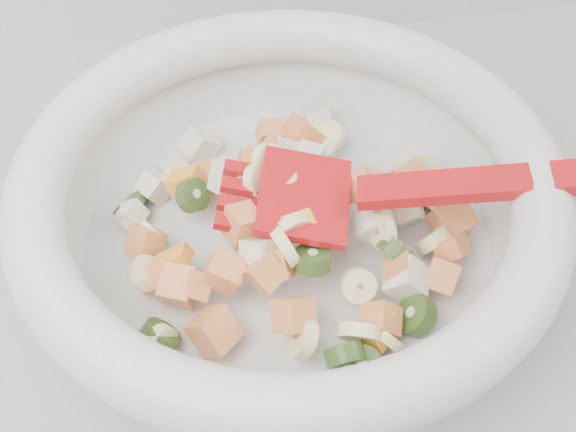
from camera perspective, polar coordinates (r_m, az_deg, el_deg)
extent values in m
cylinder|color=silver|center=(0.56, 0.00, -2.61)|extent=(0.29, 0.29, 0.02)
torus|color=silver|center=(0.51, 0.00, 2.24)|extent=(0.36, 0.36, 0.04)
cylinder|color=beige|center=(0.57, -10.96, -0.06)|extent=(0.02, 0.03, 0.03)
cylinder|color=beige|center=(0.50, -0.25, -2.22)|extent=(0.02, 0.04, 0.04)
cylinder|color=beige|center=(0.50, 6.87, -8.47)|extent=(0.02, 0.03, 0.04)
cylinder|color=beige|center=(0.53, -2.06, 2.49)|extent=(0.03, 0.03, 0.03)
cylinder|color=beige|center=(0.57, 0.97, 3.99)|extent=(0.03, 0.03, 0.02)
cylinder|color=beige|center=(0.59, 9.63, 2.94)|extent=(0.04, 0.03, 0.03)
cylinder|color=beige|center=(0.49, 5.16, -8.30)|extent=(0.04, 0.02, 0.04)
cylinder|color=beige|center=(0.53, -0.13, 2.18)|extent=(0.03, 0.03, 0.02)
cylinder|color=beige|center=(0.60, 2.37, 5.01)|extent=(0.03, 0.03, 0.02)
cylinder|color=beige|center=(0.58, -8.11, 2.57)|extent=(0.03, 0.03, 0.02)
cylinder|color=beige|center=(0.50, 0.33, -0.88)|extent=(0.03, 0.02, 0.03)
cylinder|color=beige|center=(0.50, -9.03, -8.88)|extent=(0.03, 0.02, 0.03)
cylinder|color=beige|center=(0.54, 10.29, -1.68)|extent=(0.03, 0.02, 0.03)
cylinder|color=beige|center=(0.55, -3.75, 2.75)|extent=(0.02, 0.02, 0.02)
cylinder|color=beige|center=(0.50, 5.06, -4.96)|extent=(0.03, 0.02, 0.03)
cylinder|color=beige|center=(0.57, 10.64, 1.58)|extent=(0.03, 0.02, 0.03)
cylinder|color=beige|center=(0.60, 2.98, 5.60)|extent=(0.03, 0.03, 0.03)
cylinder|color=beige|center=(0.52, -9.76, -4.10)|extent=(0.03, 0.04, 0.03)
cylinder|color=beige|center=(0.48, 1.03, -8.65)|extent=(0.02, 0.03, 0.03)
cylinder|color=beige|center=(0.56, -1.05, 3.90)|extent=(0.03, 0.02, 0.03)
cylinder|color=beige|center=(0.56, -1.64, 3.93)|extent=(0.03, 0.03, 0.04)
cylinder|color=beige|center=(0.52, 6.62, -1.04)|extent=(0.02, 0.03, 0.03)
cylinder|color=beige|center=(0.56, 6.27, 1.93)|extent=(0.03, 0.03, 0.02)
cube|color=#DF8A46|center=(0.52, 10.93, -4.17)|extent=(0.03, 0.03, 0.03)
cube|color=#DF8A46|center=(0.51, -3.26, -0.64)|extent=(0.03, 0.03, 0.03)
cube|color=#DF8A46|center=(0.50, 6.61, -7.38)|extent=(0.03, 0.03, 0.03)
cube|color=#DF8A46|center=(0.51, -7.75, -4.94)|extent=(0.03, 0.03, 0.03)
cube|color=#DF8A46|center=(0.57, -6.08, 2.73)|extent=(0.02, 0.03, 0.03)
cube|color=#DF8A46|center=(0.48, 0.41, -7.03)|extent=(0.03, 0.03, 0.03)
cube|color=#DF8A46|center=(0.49, -5.28, -8.16)|extent=(0.04, 0.04, 0.03)
cube|color=#DF8A46|center=(0.57, -0.98, 4.59)|extent=(0.03, 0.03, 0.03)
cube|color=#DF8A46|center=(0.54, 11.60, -2.27)|extent=(0.03, 0.03, 0.03)
cube|color=#DF8A46|center=(0.56, 11.56, -0.29)|extent=(0.03, 0.04, 0.03)
cube|color=#DF8A46|center=(0.52, -8.84, -4.45)|extent=(0.03, 0.03, 0.03)
cube|color=#DF8A46|center=(0.60, 0.99, 5.70)|extent=(0.04, 0.03, 0.04)
cube|color=#DF8A46|center=(0.52, 8.12, -3.85)|extent=(0.03, 0.03, 0.03)
cube|color=#DF8A46|center=(0.55, 5.99, 2.02)|extent=(0.04, 0.04, 0.03)
cube|color=#DF8A46|center=(0.50, -4.57, -3.97)|extent=(0.03, 0.03, 0.03)
cube|color=#DF8A46|center=(0.54, -10.09, -1.87)|extent=(0.03, 0.03, 0.03)
cube|color=#DF8A46|center=(0.49, -1.67, -4.08)|extent=(0.03, 0.03, 0.03)
cube|color=#DF8A46|center=(0.50, -0.87, -3.41)|extent=(0.03, 0.03, 0.03)
cube|color=#DF8A46|center=(0.61, -1.27, 5.82)|extent=(0.02, 0.02, 0.02)
cube|color=#DF8A46|center=(0.54, 4.96, 2.16)|extent=(0.03, 0.03, 0.03)
cube|color=#DF8A46|center=(0.50, -6.57, -4.95)|extent=(0.02, 0.03, 0.03)
cube|color=#DF8A46|center=(0.57, -2.31, 3.49)|extent=(0.03, 0.03, 0.03)
cube|color=#DF8A46|center=(0.58, 8.50, 2.61)|extent=(0.03, 0.04, 0.03)
cube|color=#DF8A46|center=(0.57, -6.14, 2.58)|extent=(0.03, 0.03, 0.03)
cylinder|color=#4C832B|center=(0.52, 7.60, -2.40)|extent=(0.03, 0.03, 0.03)
cylinder|color=#4C832B|center=(0.58, -11.12, 0.64)|extent=(0.03, 0.03, 0.03)
cylinder|color=#4C832B|center=(0.48, 4.09, -9.92)|extent=(0.03, 0.02, 0.03)
cylinder|color=#4C832B|center=(0.50, 1.75, -3.14)|extent=(0.03, 0.03, 0.02)
cylinder|color=#4C832B|center=(0.51, 9.09, -6.99)|extent=(0.03, 0.03, 0.03)
cylinder|color=#4C832B|center=(0.55, -6.80, 1.46)|extent=(0.03, 0.03, 0.03)
cylinder|color=#4C832B|center=(0.50, -9.13, -8.49)|extent=(0.03, 0.03, 0.03)
cylinder|color=#4C832B|center=(0.48, 5.28, -10.68)|extent=(0.03, 0.03, 0.02)
cylinder|color=#4C832B|center=(0.58, 10.49, 1.75)|extent=(0.03, 0.03, 0.02)
cube|color=silver|center=(0.54, -9.82, -1.66)|extent=(0.03, 0.03, 0.02)
cube|color=silver|center=(0.57, 1.06, 4.16)|extent=(0.03, 0.03, 0.03)
cube|color=silver|center=(0.56, -11.06, 0.06)|extent=(0.03, 0.02, 0.02)
cube|color=silver|center=(0.59, -8.12, 3.43)|extent=(0.03, 0.03, 0.03)
cube|color=silver|center=(0.57, -0.20, 4.68)|extent=(0.02, 0.02, 0.02)
cube|color=silver|center=(0.58, -9.57, 1.88)|extent=(0.03, 0.03, 0.02)
cube|color=silver|center=(0.51, 8.42, -4.49)|extent=(0.03, 0.03, 0.03)
cube|color=silver|center=(0.56, 1.49, 4.04)|extent=(0.03, 0.03, 0.02)
cube|color=silver|center=(0.55, -4.25, 2.78)|extent=(0.03, 0.03, 0.03)
cube|color=silver|center=(0.53, 6.14, -0.63)|extent=(0.03, 0.02, 0.03)
cube|color=silver|center=(0.62, 1.86, 6.47)|extent=(0.03, 0.04, 0.03)
cube|color=silver|center=(0.56, 8.48, 0.49)|extent=(0.03, 0.03, 0.03)
cube|color=silver|center=(0.61, -6.30, 4.98)|extent=(0.04, 0.03, 0.03)
cube|color=silver|center=(0.50, -2.06, -2.83)|extent=(0.03, 0.03, 0.03)
cube|color=#FFA32E|center=(0.56, -2.26, 3.29)|extent=(0.02, 0.02, 0.03)
cube|color=#FFA32E|center=(0.49, 6.49, -8.08)|extent=(0.03, 0.03, 0.02)
cube|color=#FFA32E|center=(0.58, 8.86, 1.96)|extent=(0.03, 0.03, 0.02)
cube|color=#FFA32E|center=(0.51, 0.67, -0.75)|extent=(0.03, 0.02, 0.02)
cube|color=#FFA32E|center=(0.56, -7.32, 2.51)|extent=(0.03, 0.03, 0.02)
cube|color=#FFA32E|center=(0.52, -8.24, -3.20)|extent=(0.03, 0.02, 0.03)
cube|color=#B40F14|center=(0.52, 1.16, 1.38)|extent=(0.07, 0.08, 0.02)
cube|color=#B40F14|center=(0.54, -3.01, 3.24)|extent=(0.03, 0.02, 0.01)
cube|color=#B40F14|center=(0.53, -3.20, 2.01)|extent=(0.03, 0.02, 0.01)
cube|color=#B40F14|center=(0.52, -3.40, 0.73)|extent=(0.03, 0.02, 0.01)
cube|color=#B40F14|center=(0.51, -3.61, -0.61)|extent=(0.03, 0.02, 0.01)
cube|color=#B40F14|center=(0.51, 16.89, 2.43)|extent=(0.21, 0.07, 0.05)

